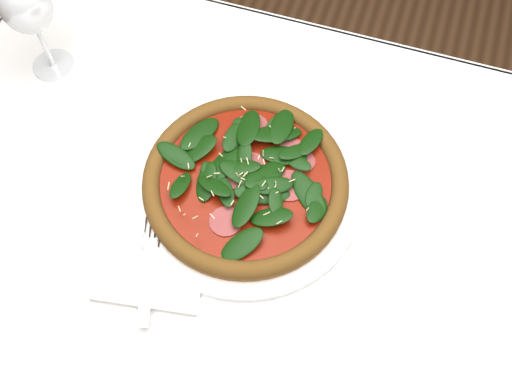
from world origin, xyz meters
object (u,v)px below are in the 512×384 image
(pizza, at_px, (246,180))
(plate, at_px, (246,186))
(wine_glass, at_px, (25,6))
(napkin, at_px, (148,284))

(pizza, bearing_deg, plate, -26.57)
(wine_glass, distance_m, napkin, 0.47)
(plate, bearing_deg, pizza, 153.43)
(pizza, distance_m, napkin, 0.21)
(pizza, distance_m, wine_glass, 0.43)
(pizza, relative_size, wine_glass, 1.90)
(plate, height_order, pizza, pizza)
(napkin, bearing_deg, pizza, 66.89)
(pizza, height_order, wine_glass, wine_glass)
(plate, bearing_deg, napkin, -113.11)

